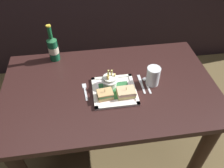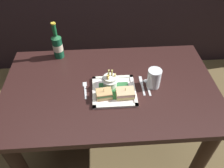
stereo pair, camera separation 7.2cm
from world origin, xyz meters
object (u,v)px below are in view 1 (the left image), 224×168
at_px(square_plate, 114,91).
at_px(sandwich_half_left, 105,95).
at_px(beer_bottle, 53,48).
at_px(fork, 85,91).
at_px(spoon, 146,81).
at_px(water_glass, 153,77).
at_px(knife, 141,83).
at_px(fries_cup, 110,80).
at_px(sandwich_half_right, 126,92).
at_px(dining_table, 110,102).

xyz_separation_m(square_plate, sandwich_half_left, (-0.06, -0.04, 0.03)).
relative_size(beer_bottle, fork, 1.80).
distance_m(fork, spoon, 0.37).
relative_size(water_glass, knife, 0.70).
height_order(beer_bottle, knife, beer_bottle).
relative_size(square_plate, water_glass, 2.15).
bearing_deg(spoon, fork, -176.57).
bearing_deg(spoon, square_plate, -164.70).
bearing_deg(knife, water_glass, -7.77).
distance_m(square_plate, spoon, 0.21).
xyz_separation_m(fork, spoon, (0.37, 0.02, 0.00)).
xyz_separation_m(sandwich_half_left, spoon, (0.26, 0.10, -0.03)).
distance_m(fries_cup, fork, 0.16).
distance_m(sandwich_half_right, water_glass, 0.20).
relative_size(dining_table, square_plate, 5.12).
xyz_separation_m(square_plate, knife, (0.17, 0.05, -0.01)).
distance_m(square_plate, sandwich_half_left, 0.08).
bearing_deg(sandwich_half_left, dining_table, 67.72).
bearing_deg(beer_bottle, water_glass, -29.22).
bearing_deg(water_glass, square_plate, -170.44).
relative_size(sandwich_half_left, fork, 0.65).
height_order(fork, spoon, spoon).
height_order(water_glass, fork, water_glass).
bearing_deg(sandwich_half_right, spoon, 34.63).
distance_m(dining_table, water_glass, 0.32).
bearing_deg(sandwich_half_right, fries_cup, 130.76).
distance_m(square_plate, fries_cup, 0.07).
distance_m(sandwich_half_left, beer_bottle, 0.51).
bearing_deg(beer_bottle, fries_cup, -44.03).
bearing_deg(water_glass, knife, 172.23).
bearing_deg(dining_table, spoon, 0.81).
distance_m(fries_cup, water_glass, 0.25).
height_order(square_plate, beer_bottle, beer_bottle).
bearing_deg(sandwich_half_right, square_plate, 143.91).
xyz_separation_m(sandwich_half_left, sandwich_half_right, (0.12, 0.00, -0.00)).
height_order(sandwich_half_right, fries_cup, fries_cup).
bearing_deg(fork, sandwich_half_left, -35.20).
relative_size(dining_table, water_glass, 10.99).
relative_size(sandwich_half_right, fries_cup, 0.91).
relative_size(fries_cup, knife, 0.69).
bearing_deg(fork, square_plate, -11.17).
xyz_separation_m(beer_bottle, spoon, (0.56, -0.31, -0.09)).
distance_m(dining_table, beer_bottle, 0.52).
height_order(water_glass, knife, water_glass).
relative_size(sandwich_half_left, knife, 0.56).
bearing_deg(spoon, knife, -167.29).
xyz_separation_m(fries_cup, water_glass, (0.25, -0.01, -0.01)).
distance_m(water_glass, spoon, 0.06).
xyz_separation_m(dining_table, spoon, (0.22, 0.00, 0.15)).
bearing_deg(sandwich_half_right, water_glass, 25.23).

